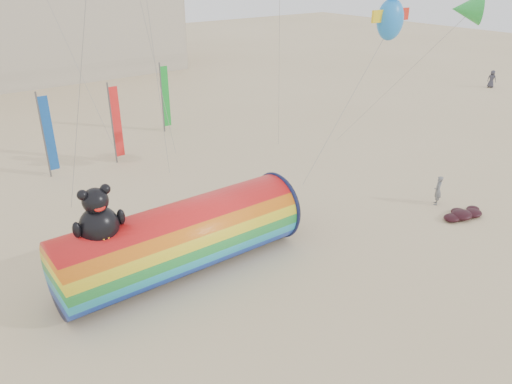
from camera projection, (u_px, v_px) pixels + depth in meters
ground at (267, 255)px, 22.24m from camera, size 160.00×160.00×0.00m
windsock_assembly at (181, 236)px, 20.56m from camera, size 10.42×3.17×4.80m
kite_handler at (438, 190)px, 26.51m from camera, size 0.70×0.66×1.61m
fabric_bundle at (463, 214)px, 25.43m from camera, size 2.62×1.35×0.41m
festival_banners at (114, 116)px, 32.58m from camera, size 10.22×4.00×5.20m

